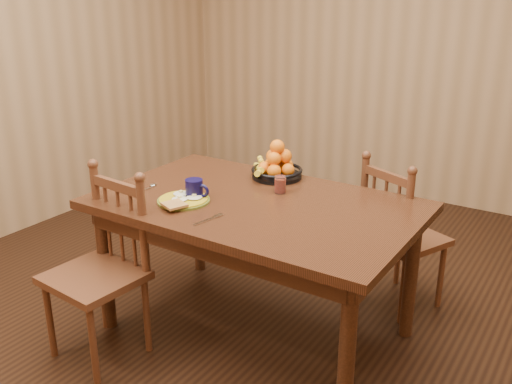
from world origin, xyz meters
The scene contains 10 objects.
room centered at (0.00, 0.00, 1.35)m, with size 4.52×5.02×2.72m.
dining_table centered at (0.00, 0.00, 0.67)m, with size 1.60×1.00×0.75m.
chair_far centered at (0.53, 0.67, 0.43)m, with size 0.53×0.52×0.89m.
chair_near centered at (-0.55, -0.56, 0.45)m, with size 0.46×0.44×0.93m.
breakfast_plate centered at (-0.30, -0.21, 0.76)m, with size 0.26×0.30×0.04m.
fork centered at (-0.05, -0.31, 0.75)m, with size 0.05×0.18×0.00m.
spoon centered at (-0.59, -0.13, 0.75)m, with size 0.04×0.16×0.01m.
coffee_mug centered at (-0.28, -0.13, 0.80)m, with size 0.13×0.09×0.10m.
juice_glass centered at (0.04, 0.18, 0.79)m, with size 0.06×0.06×0.09m.
fruit_bowl centered at (-0.11, 0.38, 0.82)m, with size 0.32×0.32×0.22m.
Camera 1 is at (1.45, -2.24, 1.77)m, focal length 40.00 mm.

